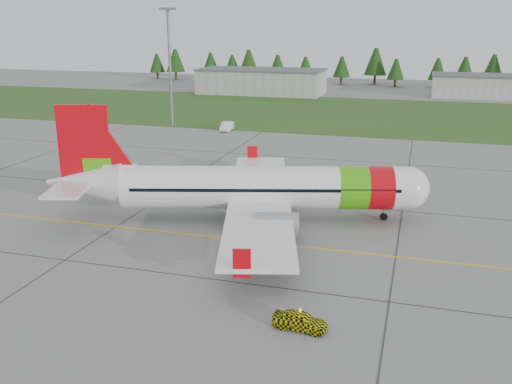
% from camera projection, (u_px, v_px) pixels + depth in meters
% --- Properties ---
extents(ground, '(320.00, 320.00, 0.00)m').
position_uv_depth(ground, '(247.00, 284.00, 40.86)').
color(ground, gray).
rests_on(ground, ground).
extents(aircraft, '(35.12, 33.10, 10.86)m').
position_uv_depth(aircraft, '(256.00, 188.00, 53.33)').
color(aircraft, white).
rests_on(aircraft, ground).
extents(follow_me_car, '(1.26, 1.45, 3.39)m').
position_uv_depth(follow_me_car, '(300.00, 304.00, 34.37)').
color(follow_me_car, yellow).
rests_on(follow_me_car, ground).
extents(service_van, '(1.77, 1.69, 4.64)m').
position_uv_depth(service_van, '(227.00, 117.00, 97.97)').
color(service_van, white).
rests_on(service_van, ground).
extents(grass_strip, '(320.00, 50.00, 0.03)m').
position_uv_depth(grass_strip, '(365.00, 114.00, 116.27)').
color(grass_strip, '#30561E').
rests_on(grass_strip, ground).
extents(taxi_guideline, '(120.00, 0.25, 0.02)m').
position_uv_depth(taxi_guideline, '(275.00, 244.00, 48.21)').
color(taxi_guideline, gold).
rests_on(taxi_guideline, ground).
extents(hangar_west, '(32.00, 14.00, 6.00)m').
position_uv_depth(hangar_west, '(261.00, 82.00, 149.24)').
color(hangar_west, '#A8A8A3').
rests_on(hangar_west, ground).
extents(hangar_east, '(24.00, 12.00, 5.20)m').
position_uv_depth(hangar_east, '(482.00, 87.00, 141.91)').
color(hangar_east, '#A8A8A3').
rests_on(hangar_east, ground).
extents(floodlight_mast, '(0.50, 0.50, 20.00)m').
position_uv_depth(floodlight_mast, '(170.00, 70.00, 99.95)').
color(floodlight_mast, slate).
rests_on(floodlight_mast, ground).
extents(treeline, '(160.00, 8.00, 10.00)m').
position_uv_depth(treeline, '(386.00, 69.00, 166.35)').
color(treeline, '#1C3F14').
rests_on(treeline, ground).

